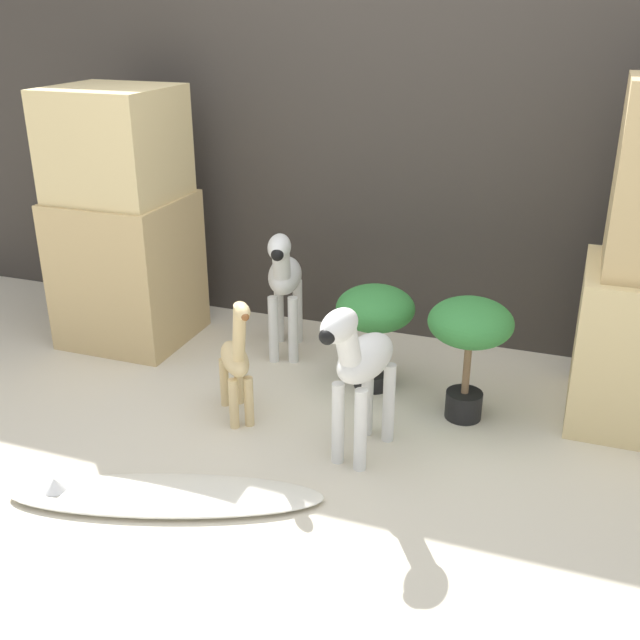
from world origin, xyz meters
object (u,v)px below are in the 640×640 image
Objects in this scene: potted_palm_front at (375,315)px; surfboard at (163,495)px; zebra_left at (284,279)px; potted_palm_back at (470,332)px; zebra_right at (360,364)px; giraffe_figurine at (236,361)px.

surfboard is (-0.47, -1.09, -0.34)m from potted_palm_front.
potted_palm_back is at bearing -18.06° from zebra_left.
zebra_right is at bearing -79.83° from potted_palm_front.
potted_palm_back is (0.44, -0.14, 0.04)m from potted_palm_front.
zebra_left reaches higher than potted_palm_back.
zebra_right is 0.97m from zebra_left.
zebra_left reaches higher than surfboard.
zebra_right is 0.55m from potted_palm_back.
potted_palm_back is at bearing 52.41° from zebra_right.
potted_palm_back is (0.90, 0.33, 0.13)m from giraffe_figurine.
giraffe_figurine is 0.51× the size of surfboard.
potted_palm_back is 1.37m from surfboard.
giraffe_figurine is 0.67m from potted_palm_front.
giraffe_figurine reaches higher than surfboard.
potted_palm_front is at bearing 66.63° from surfboard.
surfboard is at bearing -138.54° from zebra_right.
zebra_right is at bearing -50.71° from zebra_left.
potted_palm_back is 0.46× the size of surfboard.
zebra_left is 0.58× the size of surfboard.
potted_palm_back is (0.34, 0.44, -0.00)m from zebra_right.
potted_palm_front is (-0.10, 0.58, -0.05)m from zebra_right.
surfboard is (-0.91, -0.94, -0.38)m from potted_palm_back.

